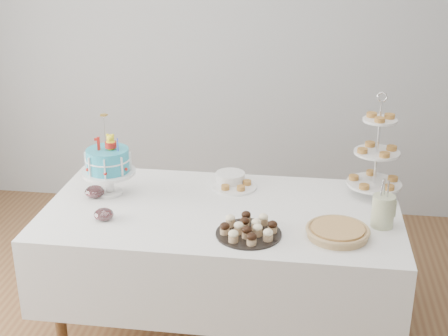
# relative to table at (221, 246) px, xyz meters

# --- Properties ---
(walls) EXTENTS (5.04, 4.04, 2.70)m
(walls) POSITION_rel_table_xyz_m (0.00, -0.30, 0.81)
(walls) COLOR #A6A9AC
(walls) RESTS_ON floor
(table) EXTENTS (1.92, 1.02, 0.77)m
(table) POSITION_rel_table_xyz_m (0.00, 0.00, 0.00)
(table) COLOR white
(table) RESTS_ON floor
(birthday_cake) EXTENTS (0.30, 0.30, 0.46)m
(birthday_cake) POSITION_rel_table_xyz_m (-0.66, 0.11, 0.35)
(birthday_cake) COLOR white
(birthday_cake) RESTS_ON table
(cupcake_tray) EXTENTS (0.33, 0.33, 0.08)m
(cupcake_tray) POSITION_rel_table_xyz_m (0.18, -0.27, 0.26)
(cupcake_tray) COLOR black
(cupcake_tray) RESTS_ON table
(pie) EXTENTS (0.32, 0.32, 0.05)m
(pie) POSITION_rel_table_xyz_m (0.61, -0.23, 0.26)
(pie) COLOR tan
(pie) RESTS_ON table
(tiered_stand) EXTENTS (0.31, 0.31, 0.60)m
(tiered_stand) POSITION_rel_table_xyz_m (0.83, 0.32, 0.48)
(tiered_stand) COLOR silver
(tiered_stand) RESTS_ON table
(plate_stack) EXTENTS (0.17, 0.17, 0.07)m
(plate_stack) POSITION_rel_table_xyz_m (0.00, 0.36, 0.26)
(plate_stack) COLOR white
(plate_stack) RESTS_ON table
(pastry_plate) EXTENTS (0.26, 0.26, 0.04)m
(pastry_plate) POSITION_rel_table_xyz_m (0.03, 0.30, 0.24)
(pastry_plate) COLOR white
(pastry_plate) RESTS_ON table
(jam_bowl_a) EXTENTS (0.10, 0.10, 0.06)m
(jam_bowl_a) POSITION_rel_table_xyz_m (-0.59, -0.21, 0.26)
(jam_bowl_a) COLOR silver
(jam_bowl_a) RESTS_ON table
(jam_bowl_b) EXTENTS (0.11, 0.11, 0.07)m
(jam_bowl_b) POSITION_rel_table_xyz_m (-0.73, 0.06, 0.26)
(jam_bowl_b) COLOR silver
(jam_bowl_b) RESTS_ON table
(utensil_pitcher) EXTENTS (0.12, 0.11, 0.26)m
(utensil_pitcher) POSITION_rel_table_xyz_m (0.84, -0.08, 0.32)
(utensil_pitcher) COLOR silver
(utensil_pitcher) RESTS_ON table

